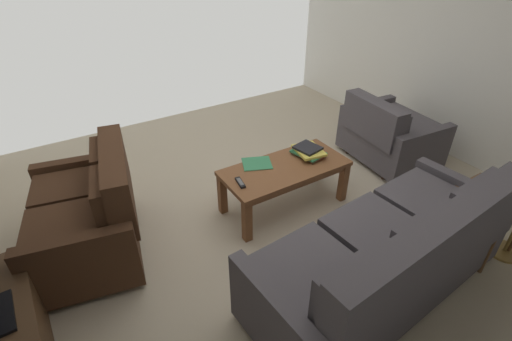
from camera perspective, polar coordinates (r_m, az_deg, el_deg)
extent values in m
cube|color=#B7A88E|center=(3.64, 2.10, -6.04)|extent=(5.00, 5.16, 0.01)
cube|color=silver|center=(4.80, 29.73, 18.67)|extent=(0.12, 5.16, 2.86)
cylinder|color=black|center=(3.76, 21.69, -6.77)|extent=(0.05, 0.05, 0.06)
cylinder|color=black|center=(2.82, 0.18, -20.38)|extent=(0.05, 0.05, 0.06)
cylinder|color=black|center=(3.57, 30.78, -12.13)|extent=(0.05, 0.05, 0.06)
cube|color=#4C474C|center=(2.92, 18.41, -13.35)|extent=(1.90, 0.94, 0.40)
cube|color=#4C474C|center=(3.20, 25.73, -4.66)|extent=(0.62, 0.75, 0.10)
cube|color=#4C474C|center=(2.76, 18.99, -9.52)|extent=(0.62, 0.75, 0.10)
cube|color=#4C474C|center=(2.39, 9.62, -15.82)|extent=(0.62, 0.75, 0.10)
cube|color=#4C474C|center=(2.54, 26.19, -11.01)|extent=(1.86, 0.30, 0.52)
cube|color=#4C474C|center=(3.04, 30.44, -4.52)|extent=(0.56, 0.16, 0.38)
cube|color=#4C474C|center=(2.57, 24.13, -9.77)|extent=(0.56, 0.16, 0.38)
cube|color=#4C474C|center=(2.17, 14.91, -16.92)|extent=(0.56, 0.16, 0.38)
cube|color=#4C474C|center=(3.57, 28.31, -4.89)|extent=(0.15, 0.82, 0.56)
cube|color=#4C474C|center=(2.37, 2.78, -22.99)|extent=(0.15, 0.82, 0.56)
cylinder|color=black|center=(3.87, -28.64, -7.54)|extent=(0.06, 0.06, 0.06)
cylinder|color=black|center=(3.27, -29.65, -16.36)|extent=(0.06, 0.06, 0.06)
cylinder|color=black|center=(3.79, -19.11, -5.82)|extent=(0.06, 0.06, 0.06)
cylinder|color=black|center=(3.17, -17.98, -14.58)|extent=(0.06, 0.06, 0.06)
cube|color=#422819|center=(3.36, -24.76, -7.93)|extent=(0.94, 1.10, 0.39)
cube|color=#422819|center=(3.42, -25.99, -2.28)|extent=(0.75, 0.58, 0.10)
cube|color=#422819|center=(3.02, -26.25, -7.30)|extent=(0.75, 0.58, 0.10)
cube|color=#422819|center=(3.10, -20.60, -1.30)|extent=(0.37, 0.99, 0.50)
cube|color=#422819|center=(3.32, -22.68, 0.56)|extent=(0.20, 0.45, 0.36)
cube|color=#422819|center=(2.91, -22.48, -4.25)|extent=(0.20, 0.45, 0.36)
cube|color=#422819|center=(3.76, -24.92, -2.00)|extent=(0.77, 0.25, 0.55)
cube|color=#422819|center=(2.91, -25.19, -13.47)|extent=(0.77, 0.25, 0.55)
cube|color=brown|center=(3.45, 4.52, 0.35)|extent=(1.19, 0.55, 0.04)
cube|color=brown|center=(3.47, 4.49, -0.27)|extent=(1.10, 0.49, 0.05)
cube|color=brown|center=(4.02, 8.89, 1.34)|extent=(0.07, 0.07, 0.42)
cube|color=brown|center=(3.50, -5.22, -3.67)|extent=(0.07, 0.07, 0.42)
cube|color=brown|center=(3.74, 13.30, -1.79)|extent=(0.07, 0.07, 0.42)
cube|color=brown|center=(3.18, -1.40, -7.85)|extent=(0.07, 0.07, 0.42)
cube|color=brown|center=(3.45, 32.58, -3.45)|extent=(0.47, 0.47, 0.03)
cylinder|color=brown|center=(3.82, 30.27, -4.26)|extent=(0.04, 0.04, 0.52)
cylinder|color=brown|center=(3.51, 26.82, -6.59)|extent=(0.04, 0.04, 0.52)
cylinder|color=brown|center=(3.39, 32.43, -10.08)|extent=(0.04, 0.04, 0.52)
cylinder|color=olive|center=(3.83, 33.93, -10.29)|extent=(0.28, 0.28, 0.02)
cube|color=black|center=(2.90, -34.31, -20.11)|extent=(0.21, 0.25, 0.06)
cylinder|color=black|center=(4.73, 24.92, 1.11)|extent=(0.05, 0.05, 0.06)
cylinder|color=black|center=(5.08, 19.79, 4.50)|extent=(0.05, 0.05, 0.06)
cylinder|color=black|center=(4.28, 19.15, -0.91)|extent=(0.05, 0.05, 0.06)
cylinder|color=black|center=(4.66, 13.99, 2.94)|extent=(0.05, 0.05, 0.06)
cube|color=#4C474C|center=(4.58, 19.98, 4.30)|extent=(0.85, 0.86, 0.36)
cube|color=#4C474C|center=(4.49, 20.72, 6.93)|extent=(0.75, 0.80, 0.10)
cube|color=#4C474C|center=(4.21, 17.64, 7.51)|extent=(0.25, 0.80, 0.42)
cube|color=#4C474C|center=(4.29, 18.74, 7.74)|extent=(0.19, 0.72, 0.29)
cube|color=#4C474C|center=(4.30, 24.16, 2.46)|extent=(0.78, 0.17, 0.52)
cube|color=#4C474C|center=(4.82, 16.54, 7.37)|extent=(0.78, 0.17, 0.52)
cylinder|color=#334C8C|center=(3.39, 31.94, -2.52)|extent=(0.08, 0.08, 0.10)
cube|color=#334C8C|center=(3.35, 31.50, -2.80)|extent=(0.02, 0.01, 0.06)
cube|color=#C63833|center=(3.64, 8.08, 2.63)|extent=(0.22, 0.31, 0.02)
cube|color=#337F51|center=(3.61, 8.09, 2.78)|extent=(0.28, 0.33, 0.02)
cube|color=#E0CC4C|center=(3.60, 8.15, 3.08)|extent=(0.29, 0.34, 0.02)
cube|color=black|center=(3.60, 7.98, 3.50)|extent=(0.25, 0.26, 0.02)
cube|color=black|center=(3.19, -2.45, -1.88)|extent=(0.07, 0.17, 0.02)
cube|color=#59595B|center=(3.18, -2.45, -1.72)|extent=(0.05, 0.11, 0.00)
cube|color=#337F51|center=(3.46, 0.14, 1.10)|extent=(0.34, 0.32, 0.01)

